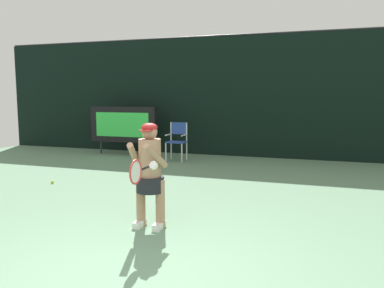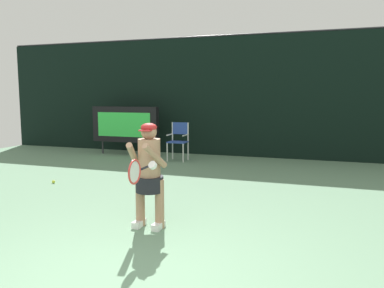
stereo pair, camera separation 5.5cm
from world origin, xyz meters
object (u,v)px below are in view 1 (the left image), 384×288
at_px(water_bottle, 158,157).
at_px(umpire_chair, 177,139).
at_px(scoreboard, 123,125).
at_px(tennis_player, 150,171).
at_px(tennis_ball_loose, 52,182).
at_px(tennis_racket, 137,172).

bearing_deg(water_bottle, umpire_chair, 42.69).
height_order(scoreboard, tennis_player, scoreboard).
bearing_deg(umpire_chair, scoreboard, 167.00).
relative_size(scoreboard, umpire_chair, 2.04).
bearing_deg(tennis_player, umpire_chair, 107.01).
bearing_deg(tennis_player, scoreboard, 121.57).
height_order(tennis_player, tennis_ball_loose, tennis_player).
height_order(water_bottle, tennis_racket, tennis_racket).
xyz_separation_m(tennis_player, tennis_ball_loose, (-3.11, 1.82, -0.77)).
distance_m(tennis_player, tennis_racket, 0.66).
xyz_separation_m(scoreboard, tennis_racket, (3.74, -6.52, -0.02)).
distance_m(scoreboard, water_bottle, 1.93).
bearing_deg(tennis_racket, water_bottle, 99.06).
xyz_separation_m(umpire_chair, tennis_ball_loose, (-1.45, -3.61, -0.58)).
relative_size(scoreboard, tennis_ball_loose, 32.35).
xyz_separation_m(tennis_racket, tennis_ball_loose, (-3.23, 2.46, -0.89)).
distance_m(tennis_racket, tennis_ball_loose, 4.16).
xyz_separation_m(umpire_chair, water_bottle, (-0.43, -0.39, -0.50)).
bearing_deg(tennis_racket, tennis_player, 88.59).
height_order(scoreboard, tennis_racket, scoreboard).
distance_m(umpire_chair, water_bottle, 0.76).
height_order(water_bottle, tennis_ball_loose, water_bottle).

